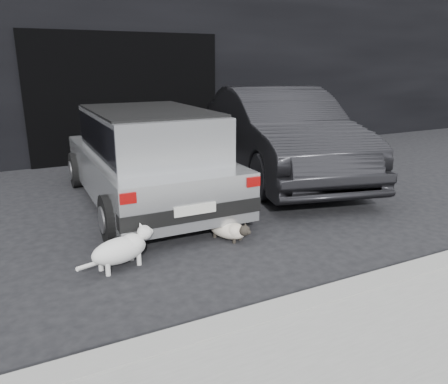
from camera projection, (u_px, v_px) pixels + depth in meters
name	position (u px, v px, depth m)	size (l,w,h in m)	color
ground	(139.00, 226.00, 5.58)	(80.00, 80.00, 0.00)	black
building_facade	(102.00, 41.00, 10.43)	(34.00, 4.00, 5.00)	black
garage_opening	(128.00, 98.00, 9.06)	(4.00, 0.10, 2.60)	black
curb	(337.00, 296.00, 3.78)	(18.00, 0.25, 0.12)	gray
silver_hatchback	(148.00, 153.00, 6.27)	(1.92, 3.79, 1.39)	silver
second_car	(279.00, 133.00, 7.84)	(1.68, 4.80, 1.58)	black
cat_siamese	(230.00, 231.00, 5.11)	(0.44, 0.64, 0.25)	beige
cat_white	(123.00, 248.00, 4.41)	(0.85, 0.44, 0.41)	silver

